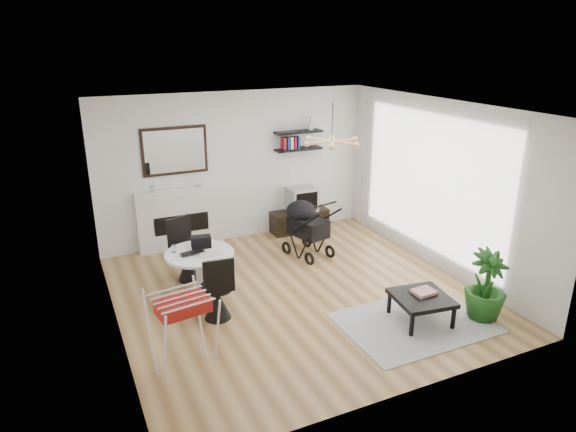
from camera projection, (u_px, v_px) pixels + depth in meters
name	position (u px, v px, depth m)	size (l,w,h in m)	color
floor	(296.00, 293.00, 7.56)	(5.00, 5.00, 0.00)	olive
ceiling	(297.00, 108.00, 6.66)	(5.00, 5.00, 0.00)	white
wall_back	(237.00, 167.00, 9.25)	(5.00, 5.00, 0.00)	white
wall_left	(108.00, 234.00, 6.12)	(5.00, 5.00, 0.00)	white
wall_right	(439.00, 186.00, 8.10)	(5.00, 5.00, 0.00)	white
sheer_curtain	(426.00, 183.00, 8.23)	(0.04, 3.60, 2.60)	white
fireplace	(180.00, 211.00, 8.97)	(1.50, 0.17, 2.16)	white
shelf_lower	(298.00, 149.00, 9.52)	(0.90, 0.25, 0.04)	black
shelf_upper	(298.00, 132.00, 9.42)	(0.90, 0.25, 0.04)	black
pendant_lamp	(332.00, 141.00, 7.38)	(0.90, 0.90, 0.10)	tan
tv_console	(300.00, 221.00, 9.92)	(1.11, 0.39, 0.42)	black
crt_tv	(302.00, 199.00, 9.79)	(0.52, 0.46, 0.46)	#A8A8AA
dining_table	(200.00, 268.00, 7.28)	(0.97, 0.97, 0.71)	white
laptop	(194.00, 254.00, 7.11)	(0.34, 0.22, 0.03)	black
black_bag	(201.00, 242.00, 7.35)	(0.28, 0.17, 0.17)	black
newspaper	(210.00, 253.00, 7.18)	(0.31, 0.26, 0.01)	white
drinking_glass	(174.00, 249.00, 7.19)	(0.06, 0.06, 0.11)	white
chair_far	(188.00, 261.00, 7.92)	(0.51, 0.53, 0.97)	black
chair_near	(217.00, 299.00, 6.79)	(0.44, 0.46, 0.93)	black
drying_rack	(183.00, 332.00, 5.65)	(0.72, 0.68, 0.95)	white
stroller	(306.00, 230.00, 8.78)	(0.72, 0.94, 1.05)	black
rug	(415.00, 323.00, 6.77)	(1.93, 1.39, 0.01)	#AAAAAA
coffee_table	(422.00, 299.00, 6.71)	(0.79, 0.79, 0.36)	black
magazines	(424.00, 292.00, 6.76)	(0.30, 0.23, 0.04)	red
potted_plant	(486.00, 286.00, 6.75)	(0.54, 0.54, 0.96)	#1B4F16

